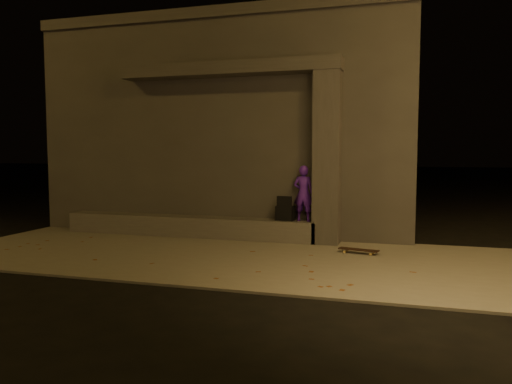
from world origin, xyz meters
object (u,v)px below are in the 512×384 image
(column, at_px, (327,158))
(backpack, at_px, (285,212))
(skateboarder, at_px, (303,193))
(skateboard, at_px, (359,250))

(column, xyz_separation_m, backpack, (-0.89, 0.00, -1.17))
(skateboarder, height_order, skateboard, skateboarder)
(backpack, relative_size, skateboard, 0.68)
(column, distance_m, backpack, 1.47)
(backpack, bearing_deg, skateboarder, 9.12)
(backpack, bearing_deg, column, 9.12)
(skateboarder, bearing_deg, skateboard, 147.56)
(skateboard, bearing_deg, column, 142.07)
(skateboarder, xyz_separation_m, skateboard, (1.26, -0.92, -0.98))
(backpack, bearing_deg, skateboard, -19.89)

